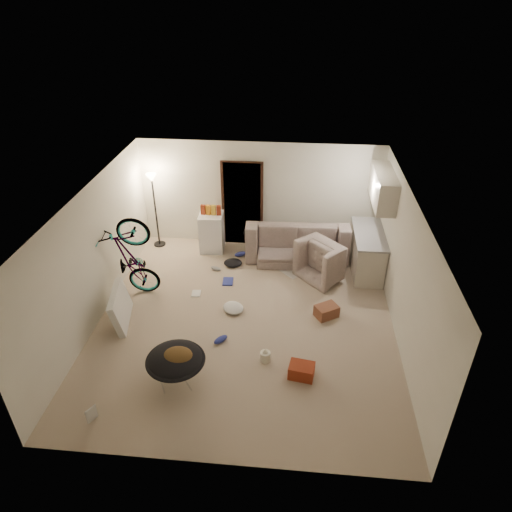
# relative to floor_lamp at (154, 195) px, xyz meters

# --- Properties ---
(floor) EXTENTS (5.50, 6.00, 0.02)m
(floor) POSITION_rel_floor_lamp_xyz_m (2.40, -2.65, -1.32)
(floor) COLOR tan
(floor) RESTS_ON ground
(ceiling) EXTENTS (5.50, 6.00, 0.02)m
(ceiling) POSITION_rel_floor_lamp_xyz_m (2.40, -2.65, 1.20)
(ceiling) COLOR white
(ceiling) RESTS_ON wall_back
(wall_back) EXTENTS (5.50, 0.02, 2.50)m
(wall_back) POSITION_rel_floor_lamp_xyz_m (2.40, 0.36, -0.06)
(wall_back) COLOR silver
(wall_back) RESTS_ON floor
(wall_front) EXTENTS (5.50, 0.02, 2.50)m
(wall_front) POSITION_rel_floor_lamp_xyz_m (2.40, -5.66, -0.06)
(wall_front) COLOR silver
(wall_front) RESTS_ON floor
(wall_left) EXTENTS (0.02, 6.00, 2.50)m
(wall_left) POSITION_rel_floor_lamp_xyz_m (-0.36, -2.65, -0.06)
(wall_left) COLOR silver
(wall_left) RESTS_ON floor
(wall_right) EXTENTS (0.02, 6.00, 2.50)m
(wall_right) POSITION_rel_floor_lamp_xyz_m (5.16, -2.65, -0.06)
(wall_right) COLOR silver
(wall_right) RESTS_ON floor
(doorway) EXTENTS (0.85, 0.10, 2.04)m
(doorway) POSITION_rel_floor_lamp_xyz_m (2.00, 0.32, -0.29)
(doorway) COLOR black
(doorway) RESTS_ON floor
(door_trim) EXTENTS (0.97, 0.04, 2.10)m
(door_trim) POSITION_rel_floor_lamp_xyz_m (2.00, 0.29, -0.29)
(door_trim) COLOR #331B11
(door_trim) RESTS_ON floor
(floor_lamp) EXTENTS (0.28, 0.28, 1.81)m
(floor_lamp) POSITION_rel_floor_lamp_xyz_m (0.00, 0.00, 0.00)
(floor_lamp) COLOR black
(floor_lamp) RESTS_ON floor
(kitchen_counter) EXTENTS (0.60, 1.50, 0.88)m
(kitchen_counter) POSITION_rel_floor_lamp_xyz_m (4.83, -0.65, -0.87)
(kitchen_counter) COLOR beige
(kitchen_counter) RESTS_ON floor
(counter_top) EXTENTS (0.64, 1.54, 0.04)m
(counter_top) POSITION_rel_floor_lamp_xyz_m (4.83, -0.65, -0.41)
(counter_top) COLOR gray
(counter_top) RESTS_ON kitchen_counter
(kitchen_uppers) EXTENTS (0.38, 1.40, 0.65)m
(kitchen_uppers) POSITION_rel_floor_lamp_xyz_m (4.96, -0.65, 0.64)
(kitchen_uppers) COLOR beige
(kitchen_uppers) RESTS_ON wall_right
(sofa) EXTENTS (2.34, 1.00, 0.67)m
(sofa) POSITION_rel_floor_lamp_xyz_m (3.30, -0.20, -0.97)
(sofa) COLOR #3C433B
(sofa) RESTS_ON floor
(armchair) EXTENTS (1.30, 1.30, 0.64)m
(armchair) POSITION_rel_floor_lamp_xyz_m (4.03, -0.90, -0.99)
(armchair) COLOR #3C433B
(armchair) RESTS_ON floor
(bicycle) EXTENTS (1.90, 0.88, 1.08)m
(bicycle) POSITION_rel_floor_lamp_xyz_m (0.10, -2.06, -0.82)
(bicycle) COLOR black
(bicycle) RESTS_ON floor
(book_asset) EXTENTS (0.31, 0.29, 0.02)m
(book_asset) POSITION_rel_floor_lamp_xyz_m (0.39, -5.20, -1.30)
(book_asset) COLOR maroon
(book_asset) RESTS_ON floor
(mini_fridge) EXTENTS (0.56, 0.56, 0.92)m
(mini_fridge) POSITION_rel_floor_lamp_xyz_m (1.32, -0.10, -0.85)
(mini_fridge) COLOR white
(mini_fridge) RESTS_ON floor
(snack_box_0) EXTENTS (0.11, 0.08, 0.30)m
(snack_box_0) POSITION_rel_floor_lamp_xyz_m (1.15, -0.10, -0.31)
(snack_box_0) COLOR maroon
(snack_box_0) RESTS_ON mini_fridge
(snack_box_1) EXTENTS (0.12, 0.10, 0.30)m
(snack_box_1) POSITION_rel_floor_lamp_xyz_m (1.27, -0.10, -0.31)
(snack_box_1) COLOR orange
(snack_box_1) RESTS_ON mini_fridge
(snack_box_2) EXTENTS (0.11, 0.08, 0.30)m
(snack_box_2) POSITION_rel_floor_lamp_xyz_m (1.39, -0.10, -0.31)
(snack_box_2) COLOR gold
(snack_box_2) RESTS_ON mini_fridge
(snack_box_3) EXTENTS (0.11, 0.08, 0.30)m
(snack_box_3) POSITION_rel_floor_lamp_xyz_m (1.51, -0.10, -0.31)
(snack_box_3) COLOR maroon
(snack_box_3) RESTS_ON mini_fridge
(saucer_chair) EXTENTS (0.93, 0.93, 0.66)m
(saucer_chair) POSITION_rel_floor_lamp_xyz_m (1.50, -4.28, -0.92)
(saucer_chair) COLOR silver
(saucer_chair) RESTS_ON floor
(hoodie) EXTENTS (0.50, 0.42, 0.22)m
(hoodie) POSITION_rel_floor_lamp_xyz_m (1.55, -4.31, -0.72)
(hoodie) COLOR brown
(hoodie) RESTS_ON saucer_chair
(sofa_drape) EXTENTS (0.62, 0.53, 0.28)m
(sofa_drape) POSITION_rel_floor_lamp_xyz_m (2.35, -0.20, -0.77)
(sofa_drape) COLOR black
(sofa_drape) RESTS_ON sofa
(tv_box) EXTENTS (0.45, 1.04, 0.68)m
(tv_box) POSITION_rel_floor_lamp_xyz_m (0.10, -2.89, -0.97)
(tv_box) COLOR silver
(tv_box) RESTS_ON floor
(drink_case_a) EXTENTS (0.50, 0.47, 0.24)m
(drink_case_a) POSITION_rel_floor_lamp_xyz_m (3.92, -2.38, -1.19)
(drink_case_a) COLOR brown
(drink_case_a) RESTS_ON floor
(drink_case_b) EXTENTS (0.44, 0.36, 0.23)m
(drink_case_b) POSITION_rel_floor_lamp_xyz_m (3.46, -3.97, -1.19)
(drink_case_b) COLOR maroon
(drink_case_b) RESTS_ON floor
(juicer) EXTENTS (0.18, 0.18, 0.25)m
(juicer) POSITION_rel_floor_lamp_xyz_m (2.85, -3.67, -1.20)
(juicer) COLOR white
(juicer) RESTS_ON floor
(newspaper) EXTENTS (0.63, 0.63, 0.01)m
(newspaper) POSITION_rel_floor_lamp_xyz_m (3.22, -0.89, -1.30)
(newspaper) COLOR #BDB6AF
(newspaper) RESTS_ON floor
(book_blue) EXTENTS (0.23, 0.31, 0.03)m
(book_blue) POSITION_rel_floor_lamp_xyz_m (1.88, -1.42, -1.29)
(book_blue) COLOR #293494
(book_blue) RESTS_ON floor
(book_white) EXTENTS (0.19, 0.24, 0.02)m
(book_white) POSITION_rel_floor_lamp_xyz_m (1.30, -1.91, -1.30)
(book_white) COLOR silver
(book_white) RESTS_ON floor
(shoe_0) EXTENTS (0.31, 0.24, 0.11)m
(shoe_0) POSITION_rel_floor_lamp_xyz_m (2.02, -0.34, -1.25)
(shoe_0) COLOR #293494
(shoe_0) RESTS_ON floor
(shoe_1) EXTENTS (0.27, 0.18, 0.09)m
(shoe_1) POSITION_rel_floor_lamp_xyz_m (1.55, -1.00, -1.26)
(shoe_1) COLOR slate
(shoe_1) RESTS_ON floor
(shoe_2) EXTENTS (0.28, 0.30, 0.11)m
(shoe_2) POSITION_rel_floor_lamp_xyz_m (2.03, -3.29, -1.25)
(shoe_2) COLOR #293494
(shoe_2) RESTS_ON floor
(clothes_lump_b) EXTENTS (0.41, 0.36, 0.12)m
(clothes_lump_b) POSITION_rel_floor_lamp_xyz_m (1.90, -0.75, -1.24)
(clothes_lump_b) COLOR black
(clothes_lump_b) RESTS_ON floor
(clothes_lump_c) EXTENTS (0.57, 0.57, 0.13)m
(clothes_lump_c) POSITION_rel_floor_lamp_xyz_m (2.13, -2.38, -1.24)
(clothes_lump_c) COLOR silver
(clothes_lump_c) RESTS_ON floor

